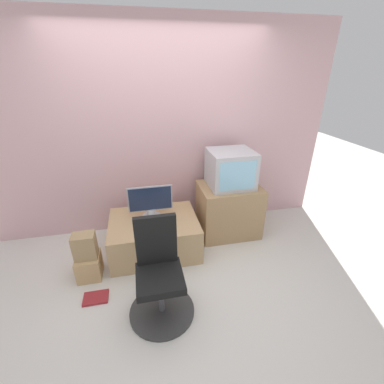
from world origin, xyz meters
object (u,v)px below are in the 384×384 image
office_chair (160,280)px  keyboard (151,223)px  cardboard_box_lower (89,266)px  book (96,298)px  main_monitor (151,202)px  crt_tv (231,169)px  mouse (169,219)px

office_chair → keyboard: bearing=90.9°
office_chair → cardboard_box_lower: (-0.71, 0.58, -0.22)m
office_chair → cardboard_box_lower: 0.94m
cardboard_box_lower → book: cardboard_box_lower is taller
main_monitor → cardboard_box_lower: (-0.71, -0.39, -0.49)m
main_monitor → book: 1.14m
main_monitor → cardboard_box_lower: bearing=-151.1°
crt_tv → mouse: bearing=-161.7°
mouse → keyboard: bearing=-172.9°
mouse → office_chair: 0.86m
keyboard → crt_tv: size_ratio=0.61×
keyboard → cardboard_box_lower: keyboard is taller
main_monitor → mouse: size_ratio=9.61×
mouse → book: bearing=-144.2°
office_chair → book: office_chair is taller
main_monitor → crt_tv: crt_tv is taller
office_chair → book: (-0.62, 0.24, -0.34)m
main_monitor → office_chair: 1.01m
main_monitor → book: main_monitor is taller
mouse → cardboard_box_lower: 0.99m
main_monitor → keyboard: (-0.02, -0.17, -0.19)m
office_chair → crt_tv: bearing=47.1°
keyboard → mouse: size_ratio=6.11×
main_monitor → office_chair: bearing=-90.3°
main_monitor → keyboard: size_ratio=1.57×
main_monitor → mouse: main_monitor is taller
keyboard → mouse: mouse is taller
book → keyboard: bearing=43.0°
keyboard → mouse: 0.22m
crt_tv → cardboard_box_lower: 1.97m
main_monitor → cardboard_box_lower: size_ratio=1.98×
keyboard → office_chair: bearing=-89.1°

